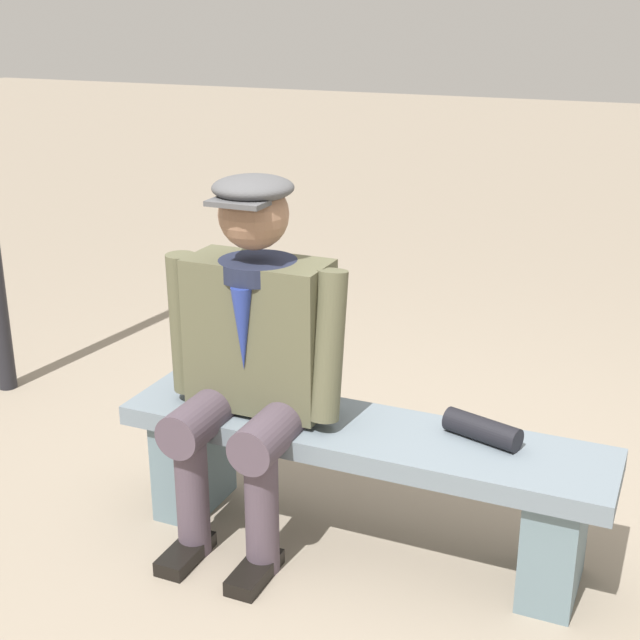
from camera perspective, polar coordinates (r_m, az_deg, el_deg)
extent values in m
plane|color=gray|center=(3.16, 2.51, -14.06)|extent=(30.00, 30.00, 0.00)
cube|color=slate|center=(2.95, 2.63, -7.41)|extent=(1.63, 0.38, 0.07)
cube|color=slate|center=(2.93, 14.77, -13.36)|extent=(0.17, 0.32, 0.38)
cube|color=slate|center=(3.31, -8.06, -8.74)|extent=(0.17, 0.32, 0.38)
cube|color=brown|center=(2.96, -3.89, -0.87)|extent=(0.47, 0.22, 0.51)
cylinder|color=#1E2338|center=(2.89, -3.99, 3.30)|extent=(0.26, 0.26, 0.06)
cone|color=navy|center=(2.85, -4.97, -0.59)|extent=(0.07, 0.07, 0.28)
sphere|color=#8C664C|center=(2.83, -4.27, 6.75)|extent=(0.23, 0.23, 0.23)
ellipsoid|color=#4B4B4D|center=(2.81, -4.31, 8.43)|extent=(0.26, 0.26, 0.08)
cube|color=#4B4B4D|center=(2.73, -5.29, 7.46)|extent=(0.18, 0.10, 0.02)
cylinder|color=#4C3F4A|center=(2.90, -2.67, -6.77)|extent=(0.15, 0.43, 0.15)
cylinder|color=#4C3F4A|center=(2.91, -3.74, -11.87)|extent=(0.11, 0.11, 0.46)
cube|color=black|center=(2.98, -4.19, -15.78)|extent=(0.10, 0.24, 0.05)
cylinder|color=brown|center=(2.82, 0.52, -1.68)|extent=(0.11, 0.17, 0.50)
cylinder|color=#4C3F4A|center=(3.02, -7.10, -5.86)|extent=(0.15, 0.43, 0.15)
cylinder|color=#4C3F4A|center=(3.03, -8.17, -10.76)|extent=(0.11, 0.11, 0.46)
cube|color=black|center=(3.09, -8.58, -14.54)|extent=(0.10, 0.24, 0.05)
cylinder|color=brown|center=(3.05, -8.66, -0.22)|extent=(0.11, 0.12, 0.49)
cylinder|color=black|center=(2.87, 10.33, -6.89)|extent=(0.26, 0.15, 0.08)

